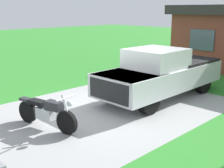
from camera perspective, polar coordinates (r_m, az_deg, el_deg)
ground_plane at (r=9.71m, az=-2.19°, el=-5.27°), size 80.00×80.00×0.00m
driveway_pad at (r=9.71m, az=-2.19°, el=-5.26°), size 5.88×8.96×0.01m
motorcycle at (r=8.41m, az=-12.71°, el=-5.39°), size 2.19×0.81×1.09m
pickup_truck at (r=11.15m, az=9.87°, el=2.20°), size 2.05×5.65×1.90m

